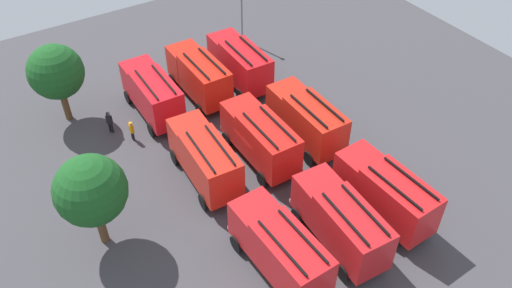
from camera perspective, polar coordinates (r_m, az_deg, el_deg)
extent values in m
plane|color=#423F44|center=(38.27, 0.00, -1.57)|extent=(54.53, 54.53, 0.00)
cube|color=red|center=(35.06, 11.02, -2.75)|extent=(2.30, 2.59, 2.60)
cube|color=#8C9EAD|center=(35.35, 9.93, -1.42)|extent=(0.17, 2.13, 1.46)
cube|color=red|center=(33.45, 15.13, -5.96)|extent=(4.90, 2.70, 2.90)
cube|color=black|center=(31.94, 14.78, -4.59)|extent=(4.32, 0.30, 0.12)
cube|color=black|center=(32.77, 16.43, -3.57)|extent=(4.32, 0.30, 0.12)
cube|color=silver|center=(36.42, 9.51, -2.98)|extent=(0.30, 2.38, 0.28)
cylinder|color=black|center=(35.59, 9.07, -5.14)|extent=(1.11, 0.40, 1.10)
cylinder|color=black|center=(36.89, 11.85, -3.55)|extent=(1.11, 0.40, 1.10)
cylinder|color=black|center=(33.58, 14.68, -10.04)|extent=(1.11, 0.40, 1.10)
cylinder|color=black|center=(34.95, 17.41, -8.14)|extent=(1.11, 0.40, 1.10)
cube|color=red|center=(40.11, 3.42, 4.60)|extent=(2.24, 2.53, 2.60)
cube|color=#8C9EAD|center=(40.62, 2.60, 5.71)|extent=(0.11, 2.13, 1.46)
cube|color=red|center=(37.83, 6.39, 2.05)|extent=(4.84, 2.57, 2.90)
cube|color=black|center=(36.52, 5.71, 3.59)|extent=(4.32, 0.18, 0.12)
cube|color=black|center=(37.22, 7.43, 4.26)|extent=(4.32, 0.18, 0.12)
cube|color=silver|center=(41.59, 2.43, 4.18)|extent=(0.23, 2.38, 0.28)
cylinder|color=black|center=(40.65, 1.77, 2.47)|extent=(1.11, 0.37, 1.10)
cylinder|color=black|center=(41.75, 4.55, 3.54)|extent=(1.11, 0.37, 1.10)
cylinder|color=black|center=(37.67, 5.81, -1.55)|extent=(1.11, 0.37, 1.10)
cylinder|color=black|center=(38.85, 8.68, -0.28)|extent=(1.11, 0.37, 1.10)
cube|color=red|center=(46.38, -3.31, 10.20)|extent=(2.26, 2.55, 2.60)
cube|color=#8C9EAD|center=(47.03, -3.94, 11.09)|extent=(0.13, 2.13, 1.46)
cube|color=red|center=(43.69, -1.10, 8.35)|extent=(4.86, 2.61, 2.90)
cube|color=black|center=(42.57, -1.94, 9.85)|extent=(4.32, 0.22, 0.12)
cube|color=black|center=(43.15, -0.33, 10.35)|extent=(4.32, 0.22, 0.12)
cube|color=silver|center=(47.90, -3.95, 9.66)|extent=(0.25, 2.38, 0.28)
cylinder|color=black|center=(46.91, -4.65, 8.29)|extent=(1.11, 0.38, 1.10)
cylinder|color=black|center=(47.82, -2.07, 9.12)|extent=(1.11, 0.38, 1.10)
cylinder|color=black|center=(43.32, -1.65, 5.27)|extent=(1.11, 0.38, 1.10)
cylinder|color=black|center=(44.31, 1.06, 6.21)|extent=(1.11, 0.38, 1.10)
cube|color=red|center=(33.08, 6.66, -5.47)|extent=(2.34, 2.62, 2.60)
cube|color=#8C9EAD|center=(33.43, 5.69, -3.96)|extent=(0.20, 2.13, 1.46)
cube|color=red|center=(31.22, 10.31, -9.34)|extent=(4.93, 2.77, 2.90)
cube|color=black|center=(29.72, 9.61, -7.95)|extent=(4.32, 0.37, 0.12)
cube|color=black|center=(30.37, 11.70, -6.94)|extent=(4.32, 0.37, 0.12)
cube|color=silver|center=(34.57, 5.39, -5.51)|extent=(0.34, 2.38, 0.28)
cylinder|color=black|center=(33.85, 4.57, -7.78)|extent=(1.12, 0.41, 1.10)
cylinder|color=black|center=(34.84, 7.91, -6.28)|extent=(1.12, 0.41, 1.10)
cylinder|color=black|center=(31.52, 9.48, -13.62)|extent=(1.12, 0.41, 1.10)
cylinder|color=black|center=(32.58, 12.94, -11.77)|extent=(1.12, 0.41, 1.10)
cube|color=red|center=(38.40, -1.50, 2.73)|extent=(2.22, 2.52, 2.60)
cube|color=#8C9EAD|center=(38.93, -2.30, 3.91)|extent=(0.10, 2.13, 1.46)
cube|color=red|center=(36.03, 1.34, -0.04)|extent=(4.82, 2.54, 2.90)
cube|color=black|center=(34.72, 0.43, 1.50)|extent=(4.32, 0.15, 0.12)
cube|color=black|center=(35.31, 2.32, 2.26)|extent=(4.32, 0.15, 0.12)
cube|color=silver|center=(39.94, -2.35, 2.36)|extent=(0.22, 2.38, 0.28)
cylinder|color=black|center=(39.08, -3.12, 0.53)|extent=(1.10, 0.36, 1.10)
cylinder|color=black|center=(39.99, -0.13, 1.72)|extent=(1.10, 0.36, 1.10)
cylinder|color=black|center=(35.99, 0.73, -3.81)|extent=(1.10, 0.36, 1.10)
cylinder|color=black|center=(36.97, 3.87, -2.41)|extent=(1.10, 0.36, 1.10)
cube|color=red|center=(45.07, -7.68, 8.86)|extent=(2.21, 2.51, 2.60)
cube|color=#8C9EAD|center=(45.72, -8.31, 9.77)|extent=(0.09, 2.13, 1.46)
cube|color=red|center=(42.33, -5.55, 6.92)|extent=(4.81, 2.52, 2.90)
cube|color=black|center=(41.21, -6.54, 8.42)|extent=(4.32, 0.14, 0.12)
cube|color=black|center=(41.72, -4.85, 9.00)|extent=(4.32, 0.14, 0.12)
cube|color=silver|center=(46.61, -8.22, 8.33)|extent=(0.21, 2.38, 0.28)
cylinder|color=black|center=(45.68, -8.96, 6.87)|extent=(1.10, 0.36, 1.10)
cylinder|color=black|center=(46.47, -6.29, 7.82)|extent=(1.10, 0.36, 1.10)
cylinder|color=black|center=(42.03, -6.06, 3.72)|extent=(1.10, 0.36, 1.10)
cylinder|color=black|center=(42.89, -3.23, 4.80)|extent=(1.10, 0.36, 1.10)
cube|color=red|center=(31.46, -0.09, -8.29)|extent=(2.28, 2.57, 2.60)
cube|color=#8C9EAD|center=(31.81, -1.15, -6.73)|extent=(0.15, 2.13, 1.46)
cube|color=red|center=(29.61, 3.79, -12.38)|extent=(4.87, 2.65, 2.90)
cube|color=black|center=(28.10, 2.79, -11.13)|extent=(4.32, 0.25, 0.12)
cube|color=black|center=(28.65, 5.05, -9.88)|extent=(4.32, 0.25, 0.12)
cube|color=silver|center=(32.99, -1.26, -8.27)|extent=(0.27, 2.38, 0.28)
cylinder|color=black|center=(32.37, -2.08, -10.75)|extent=(1.11, 0.38, 1.10)
cylinder|color=black|center=(33.20, 1.46, -8.92)|extent=(1.11, 0.38, 1.10)
cylinder|color=black|center=(30.97, 6.86, -14.65)|extent=(1.11, 0.38, 1.10)
cube|color=red|center=(37.12, -7.18, 0.76)|extent=(2.34, 2.62, 2.60)
cube|color=#8C9EAD|center=(37.69, -7.86, 2.02)|extent=(0.20, 2.13, 1.46)
cube|color=red|center=(34.59, -4.88, -2.36)|extent=(4.93, 2.77, 2.90)
cube|color=black|center=(33.34, -6.10, -0.80)|extent=(4.32, 0.36, 0.12)
cube|color=black|center=(33.73, -3.98, -0.04)|extent=(4.32, 0.36, 0.12)
cube|color=silver|center=(38.73, -7.75, 0.48)|extent=(0.33, 2.38, 0.28)
cylinder|color=black|center=(38.00, -8.76, -1.42)|extent=(1.12, 0.41, 1.10)
cylinder|color=black|center=(38.60, -5.48, -0.25)|extent=(1.12, 0.41, 1.10)
cylinder|color=black|center=(34.71, -5.66, -6.25)|extent=(1.12, 0.41, 1.10)
cylinder|color=black|center=(35.36, -2.13, -4.88)|extent=(1.12, 0.41, 1.10)
cube|color=red|center=(43.63, -12.44, 7.00)|extent=(2.24, 2.53, 2.60)
cube|color=#8C9EAD|center=(44.31, -13.00, 7.97)|extent=(0.11, 2.13, 1.46)
cube|color=red|center=(40.80, -10.63, 4.85)|extent=(4.84, 2.57, 2.90)
cube|color=black|center=(39.72, -11.82, 6.34)|extent=(4.32, 0.19, 0.12)
cube|color=black|center=(40.08, -10.01, 6.97)|extent=(4.32, 0.19, 0.12)
cube|color=silver|center=(45.23, -12.79, 6.52)|extent=(0.24, 2.38, 0.28)
cylinder|color=black|center=(44.40, -13.67, 4.98)|extent=(1.11, 0.37, 1.10)
cylinder|color=black|center=(44.95, -10.84, 5.98)|extent=(1.11, 0.37, 1.10)
cylinder|color=black|center=(40.63, -11.22, 1.53)|extent=(1.11, 0.37, 1.10)
cylinder|color=black|center=(41.24, -8.17, 2.66)|extent=(1.11, 0.37, 1.10)
cylinder|color=black|center=(46.10, 0.52, 7.51)|extent=(0.16, 0.16, 0.75)
cylinder|color=black|center=(46.04, 0.77, 7.47)|extent=(0.16, 0.16, 0.75)
cube|color=black|center=(45.68, 0.65, 8.22)|extent=(0.48, 0.45, 0.65)
sphere|color=tan|center=(45.45, 0.66, 8.68)|extent=(0.21, 0.21, 0.21)
cylinder|color=black|center=(45.40, 0.66, 8.77)|extent=(0.27, 0.27, 0.06)
cylinder|color=black|center=(41.70, -15.32, 1.69)|extent=(0.16, 0.16, 0.85)
cylinder|color=black|center=(41.80, -15.57, 1.75)|extent=(0.16, 0.16, 0.85)
cube|color=black|center=(41.26, -15.64, 2.57)|extent=(0.47, 0.46, 0.74)
sphere|color=brown|center=(40.97, -15.76, 3.10)|extent=(0.24, 0.24, 0.24)
cylinder|color=black|center=(40.91, -15.78, 3.20)|extent=(0.30, 0.30, 0.07)
cylinder|color=black|center=(40.75, -13.27, 0.97)|extent=(0.16, 0.16, 0.76)
cylinder|color=black|center=(40.59, -13.15, 0.81)|extent=(0.16, 0.16, 0.76)
cube|color=orange|center=(40.22, -13.36, 1.65)|extent=(0.43, 0.26, 0.66)
sphere|color=tan|center=(39.95, -13.46, 2.13)|extent=(0.21, 0.21, 0.21)
cylinder|color=orange|center=(39.90, -13.48, 2.23)|extent=(0.27, 0.27, 0.06)
cylinder|color=brown|center=(33.54, -16.42, -8.52)|extent=(0.53, 0.53, 2.65)
sphere|color=#19511E|center=(31.30, -17.50, -4.81)|extent=(4.24, 4.24, 4.24)
cylinder|color=brown|center=(43.64, -19.94, 4.00)|extent=(0.52, 0.52, 2.61)
sphere|color=#19511E|center=(41.97, -20.90, 7.33)|extent=(4.17, 4.17, 4.17)
cone|color=#F2600C|center=(47.72, -0.27, 8.72)|extent=(0.43, 0.43, 0.62)
cone|color=#F2600C|center=(34.76, 1.27, -6.51)|extent=(0.42, 0.42, 0.60)
cone|color=#F2600C|center=(37.85, 14.72, -3.11)|extent=(0.52, 0.52, 0.75)
cylinder|color=slate|center=(50.31, -1.57, 14.52)|extent=(0.16, 0.16, 6.67)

